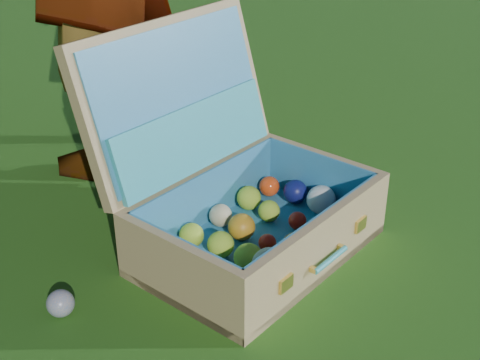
# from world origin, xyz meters

# --- Properties ---
(ground) EXTENTS (60.00, 60.00, 0.00)m
(ground) POSITION_xyz_m (0.00, 0.00, 0.00)
(ground) COLOR #215114
(ground) RESTS_ON ground
(stray_ball) EXTENTS (0.07, 0.07, 0.07)m
(stray_ball) POSITION_xyz_m (-0.39, 0.09, 0.03)
(stray_ball) COLOR #4169A9
(stray_ball) RESTS_ON ground
(suitcase) EXTENTS (0.75, 0.71, 0.59)m
(suitcase) POSITION_xyz_m (0.12, 0.10, 0.17)
(suitcase) COLOR tan
(suitcase) RESTS_ON ground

